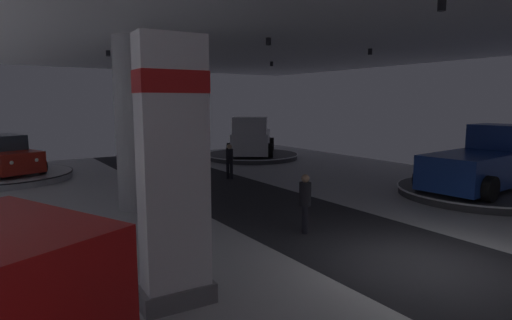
{
  "coord_description": "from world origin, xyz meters",
  "views": [
    {
      "loc": [
        -7.74,
        -5.05,
        3.48
      ],
      "look_at": [
        0.35,
        7.32,
        1.4
      ],
      "focal_mm": 29.19,
      "sensor_mm": 36.0,
      "label": 1
    }
  ],
  "objects_px": {
    "display_platform_deep_right": "(252,156)",
    "pickup_truck_deep_right": "(252,139)",
    "display_car_deep_left": "(3,156)",
    "display_platform_mid_right": "(477,192)",
    "visitor_walking_near": "(229,159)",
    "column_left": "(139,124)",
    "pickup_truck_mid_right": "(483,163)",
    "visitor_walking_far": "(305,200)",
    "brand_sign_pylon": "(173,171)",
    "display_platform_deep_left": "(5,176)"
  },
  "relations": [
    {
      "from": "display_platform_mid_right",
      "to": "display_platform_deep_right",
      "type": "bearing_deg",
      "value": 95.9
    },
    {
      "from": "display_car_deep_left",
      "to": "display_platform_mid_right",
      "type": "distance_m",
      "value": 19.77
    },
    {
      "from": "display_platform_deep_right",
      "to": "visitor_walking_near",
      "type": "relative_size",
      "value": 3.57
    },
    {
      "from": "display_platform_deep_right",
      "to": "display_car_deep_left",
      "type": "bearing_deg",
      "value": 179.66
    },
    {
      "from": "column_left",
      "to": "pickup_truck_deep_right",
      "type": "relative_size",
      "value": 1.0
    },
    {
      "from": "display_platform_deep_right",
      "to": "display_car_deep_left",
      "type": "xyz_separation_m",
      "value": [
        -13.14,
        0.08,
        0.9
      ]
    },
    {
      "from": "brand_sign_pylon",
      "to": "display_platform_mid_right",
      "type": "relative_size",
      "value": 0.8
    },
    {
      "from": "display_platform_deep_right",
      "to": "pickup_truck_deep_right",
      "type": "bearing_deg",
      "value": -126.4
    },
    {
      "from": "pickup_truck_mid_right",
      "to": "pickup_truck_deep_right",
      "type": "bearing_deg",
      "value": 98.24
    },
    {
      "from": "column_left",
      "to": "visitor_walking_near",
      "type": "height_order",
      "value": "column_left"
    },
    {
      "from": "column_left",
      "to": "display_platform_deep_left",
      "type": "height_order",
      "value": "column_left"
    },
    {
      "from": "display_platform_deep_left",
      "to": "display_platform_mid_right",
      "type": "distance_m",
      "value": 19.72
    },
    {
      "from": "column_left",
      "to": "visitor_walking_near",
      "type": "distance_m",
      "value": 6.02
    },
    {
      "from": "display_platform_deep_right",
      "to": "display_car_deep_left",
      "type": "height_order",
      "value": "display_car_deep_left"
    },
    {
      "from": "column_left",
      "to": "pickup_truck_deep_right",
      "type": "height_order",
      "value": "column_left"
    },
    {
      "from": "pickup_truck_mid_right",
      "to": "visitor_walking_near",
      "type": "distance_m",
      "value": 10.19
    },
    {
      "from": "pickup_truck_deep_right",
      "to": "visitor_walking_near",
      "type": "relative_size",
      "value": 3.47
    },
    {
      "from": "column_left",
      "to": "display_platform_deep_left",
      "type": "bearing_deg",
      "value": 113.62
    },
    {
      "from": "column_left",
      "to": "visitor_walking_far",
      "type": "bearing_deg",
      "value": -60.94
    },
    {
      "from": "display_platform_mid_right",
      "to": "visitor_walking_near",
      "type": "bearing_deg",
      "value": 126.58
    },
    {
      "from": "display_platform_deep_left",
      "to": "display_platform_mid_right",
      "type": "relative_size",
      "value": 1.0
    },
    {
      "from": "display_platform_deep_left",
      "to": "visitor_walking_near",
      "type": "relative_size",
      "value": 3.55
    },
    {
      "from": "pickup_truck_deep_right",
      "to": "display_car_deep_left",
      "type": "distance_m",
      "value": 12.96
    },
    {
      "from": "display_platform_deep_right",
      "to": "display_platform_mid_right",
      "type": "height_order",
      "value": "same"
    },
    {
      "from": "visitor_walking_far",
      "to": "pickup_truck_mid_right",
      "type": "bearing_deg",
      "value": -0.88
    },
    {
      "from": "brand_sign_pylon",
      "to": "pickup_truck_deep_right",
      "type": "distance_m",
      "value": 18.41
    },
    {
      "from": "column_left",
      "to": "visitor_walking_far",
      "type": "height_order",
      "value": "column_left"
    },
    {
      "from": "visitor_walking_near",
      "to": "brand_sign_pylon",
      "type": "bearing_deg",
      "value": -124.07
    },
    {
      "from": "display_platform_deep_left",
      "to": "visitor_walking_far",
      "type": "relative_size",
      "value": 3.55
    },
    {
      "from": "brand_sign_pylon",
      "to": "visitor_walking_near",
      "type": "relative_size",
      "value": 2.86
    },
    {
      "from": "pickup_truck_deep_right",
      "to": "display_platform_deep_left",
      "type": "bearing_deg",
      "value": 178.64
    },
    {
      "from": "display_car_deep_left",
      "to": "display_platform_mid_right",
      "type": "relative_size",
      "value": 0.8
    },
    {
      "from": "pickup_truck_mid_right",
      "to": "visitor_walking_near",
      "type": "xyz_separation_m",
      "value": [
        -6.29,
        8.01,
        -0.33
      ]
    },
    {
      "from": "display_car_deep_left",
      "to": "visitor_walking_near",
      "type": "distance_m",
      "value": 10.09
    },
    {
      "from": "display_platform_deep_left",
      "to": "display_platform_mid_right",
      "type": "bearing_deg",
      "value": -42.64
    },
    {
      "from": "display_platform_deep_left",
      "to": "visitor_walking_far",
      "type": "height_order",
      "value": "visitor_walking_far"
    },
    {
      "from": "column_left",
      "to": "display_car_deep_left",
      "type": "relative_size",
      "value": 1.21
    },
    {
      "from": "display_platform_deep_right",
      "to": "display_platform_deep_left",
      "type": "bearing_deg",
      "value": 179.79
    },
    {
      "from": "visitor_walking_far",
      "to": "display_car_deep_left",
      "type": "bearing_deg",
      "value": 115.73
    },
    {
      "from": "display_platform_mid_right",
      "to": "pickup_truck_mid_right",
      "type": "xyz_separation_m",
      "value": [
        0.32,
        0.03,
        1.07
      ]
    },
    {
      "from": "brand_sign_pylon",
      "to": "pickup_truck_deep_right",
      "type": "bearing_deg",
      "value": 53.32
    },
    {
      "from": "brand_sign_pylon",
      "to": "visitor_walking_near",
      "type": "height_order",
      "value": "brand_sign_pylon"
    },
    {
      "from": "display_platform_deep_right",
      "to": "display_platform_deep_left",
      "type": "height_order",
      "value": "display_platform_deep_left"
    },
    {
      "from": "display_car_deep_left",
      "to": "visitor_walking_far",
      "type": "bearing_deg",
      "value": -64.27
    },
    {
      "from": "pickup_truck_deep_right",
      "to": "pickup_truck_mid_right",
      "type": "xyz_separation_m",
      "value": [
        1.89,
        -13.02,
        0.0
      ]
    },
    {
      "from": "pickup_truck_deep_right",
      "to": "display_car_deep_left",
      "type": "relative_size",
      "value": 1.21
    },
    {
      "from": "pickup_truck_mid_right",
      "to": "display_platform_deep_left",
      "type": "bearing_deg",
      "value": 138.05
    },
    {
      "from": "display_car_deep_left",
      "to": "pickup_truck_mid_right",
      "type": "relative_size",
      "value": 0.83
    },
    {
      "from": "pickup_truck_deep_right",
      "to": "display_platform_mid_right",
      "type": "bearing_deg",
      "value": -83.16
    },
    {
      "from": "pickup_truck_deep_right",
      "to": "visitor_walking_near",
      "type": "distance_m",
      "value": 6.68
    }
  ]
}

